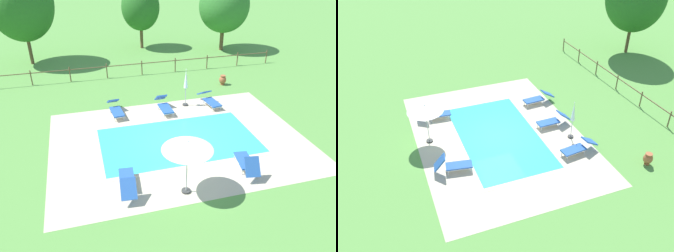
% 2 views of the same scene
% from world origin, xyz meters
% --- Properties ---
extents(ground_plane, '(160.00, 160.00, 0.00)m').
position_xyz_m(ground_plane, '(0.00, 0.00, 0.00)').
color(ground_plane, '#599342').
extents(pool_deck_paving, '(12.24, 8.90, 0.01)m').
position_xyz_m(pool_deck_paving, '(0.00, 0.00, 0.00)').
color(pool_deck_paving, beige).
rests_on(pool_deck_paving, ground).
extents(swimming_pool_water, '(7.55, 4.21, 0.01)m').
position_xyz_m(swimming_pool_water, '(0.00, 0.00, 0.01)').
color(swimming_pool_water, '#38C6D1').
rests_on(swimming_pool_water, ground).
extents(pool_coping_rim, '(8.03, 4.69, 0.01)m').
position_xyz_m(pool_coping_rim, '(0.00, 0.00, 0.01)').
color(pool_coping_rim, beige).
rests_on(pool_coping_rim, ground).
extents(sun_lounger_north_near_steps, '(0.85, 2.11, 0.76)m').
position_xyz_m(sun_lounger_north_near_steps, '(2.95, 3.36, 0.36)').
color(sun_lounger_north_near_steps, '#2856A8').
rests_on(sun_lounger_north_near_steps, ground).
extents(sun_lounger_north_mid, '(0.66, 2.01, 0.85)m').
position_xyz_m(sun_lounger_north_mid, '(0.14, 3.30, 0.37)').
color(sun_lounger_north_mid, '#2856A8').
rests_on(sun_lounger_north_mid, ground).
extents(sun_lounger_north_far, '(0.76, 2.08, 0.77)m').
position_xyz_m(sun_lounger_north_far, '(-2.57, 3.62, 0.36)').
color(sun_lounger_north_far, '#2856A8').
rests_on(sun_lounger_north_far, ground).
extents(sun_lounger_north_end, '(0.90, 1.94, 0.98)m').
position_xyz_m(sun_lounger_north_end, '(2.02, -3.08, 0.39)').
color(sun_lounger_north_end, '#2856A8').
rests_on(sun_lounger_north_end, ground).
extents(sun_lounger_south_mid, '(0.77, 2.03, 0.86)m').
position_xyz_m(sun_lounger_south_mid, '(-3.02, -2.96, 0.37)').
color(sun_lounger_south_mid, '#2856A8').
rests_on(sun_lounger_south_mid, ground).
extents(patio_umbrella_open_foreground, '(1.91, 1.91, 2.35)m').
position_xyz_m(patio_umbrella_open_foreground, '(-0.86, -3.73, 2.11)').
color(patio_umbrella_open_foreground, '#383838').
rests_on(patio_umbrella_open_foreground, ground).
extents(patio_umbrella_closed_row_west, '(0.32, 0.32, 2.26)m').
position_xyz_m(patio_umbrella_closed_row_west, '(1.55, 3.72, 1.44)').
color(patio_umbrella_closed_row_west, '#383838').
rests_on(patio_umbrella_closed_row_west, ground).
extents(terracotta_urn_near_fence, '(0.47, 0.47, 0.66)m').
position_xyz_m(terracotta_urn_near_fence, '(5.01, 6.14, 0.36)').
color(terracotta_urn_near_fence, '#A85B38').
rests_on(terracotta_urn_near_fence, ground).
extents(perimeter_fence, '(20.28, 0.08, 1.05)m').
position_xyz_m(perimeter_fence, '(0.14, 9.53, 0.67)').
color(perimeter_fence, brown).
rests_on(perimeter_fence, ground).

